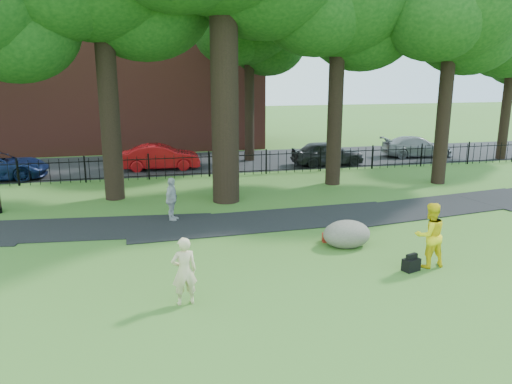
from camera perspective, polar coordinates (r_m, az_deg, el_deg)
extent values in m
plane|color=#457127|center=(14.24, 1.49, -8.10)|extent=(120.00, 120.00, 0.00)
cube|color=black|center=(18.04, 1.42, -3.31)|extent=(36.07, 3.85, 0.03)
cube|color=black|center=(29.45, -6.45, 3.36)|extent=(80.00, 7.00, 0.02)
cube|color=black|center=(25.37, -5.41, 4.03)|extent=(44.00, 0.04, 0.04)
cube|color=black|center=(25.52, -5.37, 2.17)|extent=(44.00, 0.04, 0.04)
cube|color=brown|center=(36.78, -14.70, 14.48)|extent=(18.00, 8.00, 12.00)
cylinder|color=black|center=(20.06, -3.64, 13.62)|extent=(1.10, 1.10, 10.50)
ellipsoid|color=#0F3A10|center=(21.50, -25.81, 16.53)|extent=(4.80, 4.80, 4.08)
cylinder|color=black|center=(21.31, -16.58, 11.22)|extent=(0.80, 0.80, 9.10)
ellipsoid|color=#0F3A10|center=(22.34, -12.69, 20.58)|extent=(5.76, 5.76, 4.90)
cylinder|color=black|center=(23.54, 9.10, 10.95)|extent=(0.70, 0.70, 8.40)
ellipsoid|color=#0F3A10|center=(24.95, 11.98, 18.44)|extent=(5.28, 5.28, 4.49)
ellipsoid|color=#0F3A10|center=(22.57, 6.84, 20.37)|extent=(4.95, 4.95, 4.21)
cylinder|color=black|center=(25.02, 20.81, 10.00)|extent=(0.64, 0.64, 8.05)
ellipsoid|color=#0F3A10|center=(25.16, 21.68, 19.69)|extent=(6.20, 6.20, 5.27)
ellipsoid|color=#0F3A10|center=(26.47, 23.06, 16.72)|extent=(4.96, 4.96, 4.22)
ellipsoid|color=#0F3A10|center=(23.90, 19.83, 18.53)|extent=(4.65, 4.65, 3.95)
imported|color=beige|center=(11.72, -8.21, -8.94)|extent=(0.63, 0.45, 1.63)
imported|color=yellow|center=(14.52, 19.24, -4.66)|extent=(0.90, 0.71, 1.82)
imported|color=#B7B7BC|center=(18.10, -9.62, -0.84)|extent=(0.74, 1.01, 1.58)
ellipsoid|color=#6F695D|center=(15.67, 10.33, -4.57)|extent=(1.52, 1.16, 0.87)
cube|color=black|center=(14.30, 17.31, -7.93)|extent=(0.53, 0.42, 0.34)
cube|color=maroon|center=(16.04, 8.27, -5.19)|extent=(0.43, 0.33, 0.27)
imported|color=#B50D11|center=(27.62, -10.83, 3.95)|extent=(4.24, 1.64, 1.38)
imported|color=black|center=(28.66, 8.16, 4.43)|extent=(4.10, 1.71, 1.39)
imported|color=gray|center=(32.73, 17.89, 4.95)|extent=(4.53, 2.27, 1.26)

